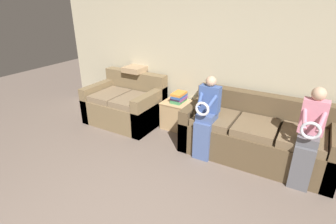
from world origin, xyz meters
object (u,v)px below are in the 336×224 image
book_stack (179,97)px  throw_pillow (135,69)px  side_shelf (178,114)px  child_left_seated (206,115)px  child_right_seated (309,135)px  couch_side (126,105)px  couch_main (256,136)px

book_stack → throw_pillow: throw_pillow is taller
side_shelf → throw_pillow: bearing=175.0°
child_left_seated → throw_pillow: 1.95m
child_left_seated → child_right_seated: size_ratio=0.96×
couch_side → child_left_seated: 1.86m
child_left_seated → child_right_seated: 1.32m
couch_side → throw_pillow: bearing=89.5°
couch_main → child_right_seated: 0.85m
child_right_seated → couch_side: bearing=173.3°
child_left_seated → side_shelf: 1.09m
throw_pillow → child_right_seated: bearing=-12.9°
child_left_seated → book_stack: 1.02m
couch_main → book_stack: (-1.45, 0.26, 0.26)m
couch_side → book_stack: 1.07m
couch_main → couch_side: couch_side is taller
couch_main → throw_pillow: throw_pillow is taller
throw_pillow → couch_main: bearing=-7.8°
couch_main → child_right_seated: bearing=-29.5°
side_shelf → child_left_seated: bearing=-38.7°
child_right_seated → throw_pillow: bearing=167.1°
couch_main → throw_pillow: size_ratio=5.63×
couch_main → couch_side: (-2.46, -0.01, -0.00)m
child_right_seated → book_stack: bearing=163.3°
throw_pillow → couch_side: bearing=-90.5°
child_left_seated → book_stack: bearing=141.0°
child_right_seated → throw_pillow: size_ratio=3.39×
couch_main → side_shelf: size_ratio=3.85×
throw_pillow → book_stack: bearing=-4.5°
child_left_seated → child_right_seated: (1.32, 0.00, 0.04)m
couch_main → side_shelf: couch_main is taller
book_stack → child_right_seated: bearing=-16.7°
book_stack → child_left_seated: bearing=-39.0°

